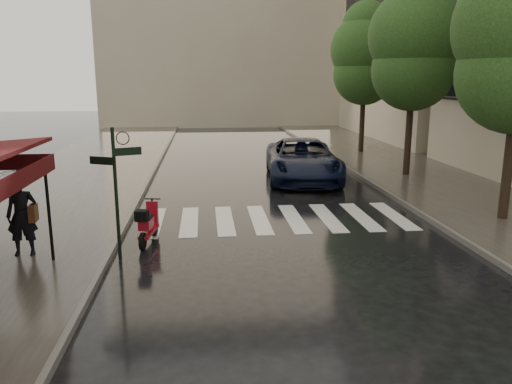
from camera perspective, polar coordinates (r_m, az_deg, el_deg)
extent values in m
plane|color=black|center=(9.43, -10.76, -13.54)|extent=(120.00, 120.00, 0.00)
cube|color=#38332D|center=(21.51, -20.21, 1.05)|extent=(6.00, 60.00, 0.12)
cube|color=#38332D|center=(22.86, 18.48, 1.83)|extent=(5.50, 60.00, 0.12)
cube|color=#595651|center=(20.96, -12.11, 1.30)|extent=(0.12, 60.00, 0.16)
cube|color=#595651|center=(21.85, 11.77, 1.79)|extent=(0.12, 60.00, 0.16)
cube|color=silver|center=(15.09, -11.60, -3.40)|extent=(0.50, 3.20, 0.01)
cube|color=silver|center=(15.02, -7.61, -3.33)|extent=(0.50, 3.20, 0.01)
cube|color=silver|center=(15.02, -3.60, -3.24)|extent=(0.50, 3.20, 0.01)
cube|color=silver|center=(15.10, 0.39, -3.13)|extent=(0.50, 3.20, 0.01)
cube|color=silver|center=(15.24, 4.33, -3.01)|extent=(0.50, 3.20, 0.01)
cube|color=silver|center=(15.46, 8.16, -2.87)|extent=(0.50, 3.20, 0.01)
cube|color=silver|center=(15.75, 11.88, -2.73)|extent=(0.50, 3.20, 0.01)
cube|color=silver|center=(16.10, 15.44, -2.59)|extent=(0.50, 3.20, 0.01)
cylinder|color=black|center=(12.05, -22.61, -1.90)|extent=(0.07, 0.07, 2.35)
cylinder|color=black|center=(11.90, -15.68, -0.31)|extent=(0.08, 0.08, 3.10)
cube|color=black|center=(11.67, -14.52, 4.51)|extent=(0.62, 0.26, 0.18)
cube|color=black|center=(11.80, -17.26, 3.45)|extent=(0.56, 0.29, 0.18)
cube|color=tan|center=(38.16, 19.53, 19.79)|extent=(8.00, 16.00, 18.50)
cube|color=tan|center=(46.84, -3.47, 19.96)|extent=(22.00, 6.00, 20.00)
cylinder|color=black|center=(16.14, 27.06, 4.64)|extent=(0.28, 0.28, 4.26)
cylinder|color=black|center=(22.26, 17.12, 7.63)|extent=(0.28, 0.28, 4.48)
sphere|color=#173513|center=(22.19, 17.49, 13.19)|extent=(3.40, 3.40, 3.40)
sphere|color=#173513|center=(22.25, 17.74, 16.68)|extent=(3.80, 3.80, 3.80)
sphere|color=#173513|center=(22.39, 17.97, 19.94)|extent=(2.60, 2.60, 2.60)
cylinder|color=black|center=(28.88, 12.07, 8.86)|extent=(0.28, 0.28, 4.37)
sphere|color=#173513|center=(28.82, 12.27, 13.04)|extent=(3.40, 3.40, 3.40)
sphere|color=#173513|center=(28.87, 12.40, 15.67)|extent=(3.80, 3.80, 3.80)
sphere|color=#173513|center=(28.96, 12.52, 18.13)|extent=(2.60, 2.60, 2.60)
imported|color=black|center=(12.74, -25.18, -2.47)|extent=(0.72, 0.50, 1.89)
imported|color=black|center=(12.51, -25.66, 2.48)|extent=(1.19, 1.21, 1.02)
cube|color=#512D15|center=(12.66, -24.11, -2.19)|extent=(0.17, 0.36, 0.40)
cylinder|color=black|center=(12.71, -12.81, -5.53)|extent=(0.16, 0.45, 0.44)
cylinder|color=black|center=(13.77, -11.53, -4.03)|extent=(0.16, 0.45, 0.44)
cube|color=maroon|center=(13.24, -12.13, -4.41)|extent=(0.44, 1.23, 0.09)
cube|color=maroon|center=(12.95, -12.45, -3.54)|extent=(0.35, 0.55, 0.26)
cube|color=maroon|center=(13.53, -11.75, -2.47)|extent=(0.31, 0.16, 0.69)
cylinder|color=black|center=(13.52, -11.73, -0.78)|extent=(0.43, 0.10, 0.03)
cube|color=black|center=(12.55, -12.93, -2.64)|extent=(0.34, 0.32, 0.26)
imported|color=black|center=(20.90, 5.34, 3.69)|extent=(3.40, 6.42, 1.72)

